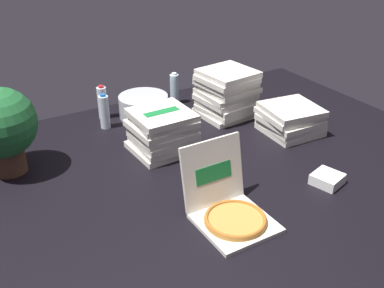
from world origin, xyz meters
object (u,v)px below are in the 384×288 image
Objects in this scene: napkin_pile at (327,179)px; water_bottle_1 at (174,89)px; pizza_stack_left_near at (290,120)px; potted_plant at (1,126)px; ice_bucket at (144,106)px; pizza_stack_left_mid at (226,93)px; pizza_stack_left_far at (162,131)px; water_bottle_0 at (104,112)px; open_pizza_box at (229,208)px; water_bottle_2 at (102,103)px.

water_bottle_1 is at bearing 97.03° from napkin_pile.
potted_plant is (-1.75, 0.45, 0.20)m from pizza_stack_left_near.
pizza_stack_left_near reaches higher than ice_bucket.
napkin_pile is at bearing -92.09° from pizza_stack_left_mid.
pizza_stack_left_far is 1.55× the size of water_bottle_0.
water_bottle_0 is 1.00× the size of water_bottle_1.
water_bottle_0 is (-0.84, 0.26, -0.05)m from pizza_stack_left_mid.
ice_bucket is at bearing 109.82° from napkin_pile.
potted_plant is 1.84m from napkin_pile.
pizza_stack_left_mid reaches higher than water_bottle_1.
open_pizza_box is 1.05× the size of pizza_stack_left_mid.
water_bottle_0 is 1.54m from napkin_pile.
open_pizza_box is at bearing -93.35° from pizza_stack_left_far.
pizza_stack_left_near is (0.21, -0.45, -0.08)m from pizza_stack_left_mid.
pizza_stack_left_far is at bearing -159.95° from pizza_stack_left_mid.
pizza_stack_left_near is at bearing -14.48° from potted_plant.
open_pizza_box is at bearing -123.88° from pizza_stack_left_mid.
water_bottle_2 is at bearing 138.91° from pizza_stack_left_near.
pizza_stack_left_mid is at bearing -28.04° from water_bottle_2.
pizza_stack_left_far is at bearing -69.08° from water_bottle_0.
napkin_pile is (0.66, -0.02, -0.04)m from open_pizza_box.
pizza_stack_left_far is at bearing 126.78° from napkin_pile.
pizza_stack_left_near is 0.89m from pizza_stack_left_far.
potted_plant is at bearing 165.52° from pizza_stack_left_near.
pizza_stack_left_mid is at bearing 0.14° from potted_plant.
napkin_pile is (0.18, -1.44, -0.09)m from water_bottle_1.
water_bottle_2 is at bearing 155.06° from ice_bucket.
napkin_pile is at bearing -112.83° from pizza_stack_left_near.
water_bottle_0 is at bearing 121.35° from napkin_pile.
open_pizza_box is 0.80m from pizza_stack_left_far.
water_bottle_0 is at bearing 162.71° from pizza_stack_left_mid.
pizza_stack_left_near is (0.91, 0.58, 0.03)m from open_pizza_box.
water_bottle_2 is (-0.57, 0.03, 0.00)m from water_bottle_1.
pizza_stack_left_mid is 0.79× the size of potted_plant.
water_bottle_0 is at bearing 145.77° from pizza_stack_left_near.
water_bottle_0 is (-0.14, 1.30, 0.05)m from open_pizza_box.
pizza_stack_left_mid is at bearing -17.29° from water_bottle_0.
ice_bucket is 1.44× the size of water_bottle_1.
water_bottle_0 is at bearing -106.44° from water_bottle_2.
open_pizza_box is 1.71× the size of water_bottle_1.
water_bottle_1 is 0.48× the size of potted_plant.
water_bottle_2 is (-0.27, 0.12, 0.04)m from ice_bucket.
water_bottle_1 is at bearing 11.78° from water_bottle_0.
water_bottle_2 is 0.48× the size of potted_plant.
open_pizza_box is 2.81× the size of napkin_pile.
napkin_pile is at bearing -53.22° from pizza_stack_left_far.
open_pizza_box is at bearing 178.50° from napkin_pile.
pizza_stack_left_mid is 2.66× the size of napkin_pile.
open_pizza_box is 1.35m from potted_plant.
water_bottle_2 reaches higher than napkin_pile.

